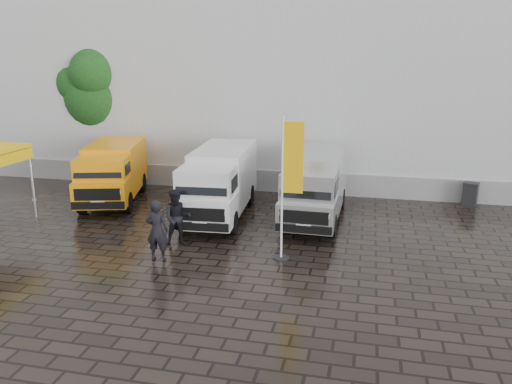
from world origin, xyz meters
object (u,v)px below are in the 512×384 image
van_yellow (113,174)px  person_tent (177,218)px  wheelie_bin (470,194)px  person_front (157,230)px  van_silver (316,188)px  flagpole (288,183)px  van_white (219,184)px

van_yellow → person_tent: bearing=-58.5°
wheelie_bin → person_front: person_front is taller
van_yellow → van_silver: bearing=-19.0°
person_front → person_tent: (0.14, 1.33, -0.01)m
van_yellow → flagpole: 9.65m
van_yellow → flagpole: flagpole is taller
van_silver → person_tent: bearing=-136.2°
van_silver → wheelie_bin: 7.02m
van_silver → van_yellow: bearing=178.0°
van_yellow → flagpole: bearing=-44.8°
person_front → van_yellow: bearing=-55.2°
van_silver → van_white: bearing=-171.1°
van_white → wheelie_bin: bearing=16.6°
wheelie_bin → person_tent: person_tent is taller
van_silver → wheelie_bin: bearing=29.2°
van_yellow → wheelie_bin: (14.95, 2.73, -0.73)m
person_tent → flagpole: bearing=-26.0°
flagpole → person_tent: 4.03m
flagpole → wheelie_bin: (6.59, 7.41, -1.94)m
van_silver → flagpole: flagpole is taller
person_front → person_tent: size_ratio=1.01×
van_white → person_front: 4.68m
van_white → van_silver: size_ratio=1.04×
van_yellow → van_white: (5.08, -1.01, 0.08)m
flagpole → person_front: (-3.87, -0.96, -1.48)m
flagpole → wheelie_bin: size_ratio=4.45×
van_white → person_front: size_ratio=3.13×
person_front → person_tent: bearing=-99.8°
flagpole → person_front: size_ratio=2.31×
van_white → wheelie_bin: 10.58m
van_silver → flagpole: 4.34m
van_silver → flagpole: bearing=-94.3°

